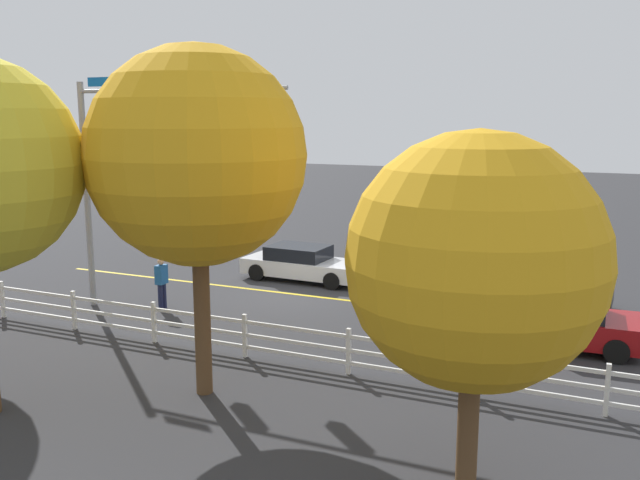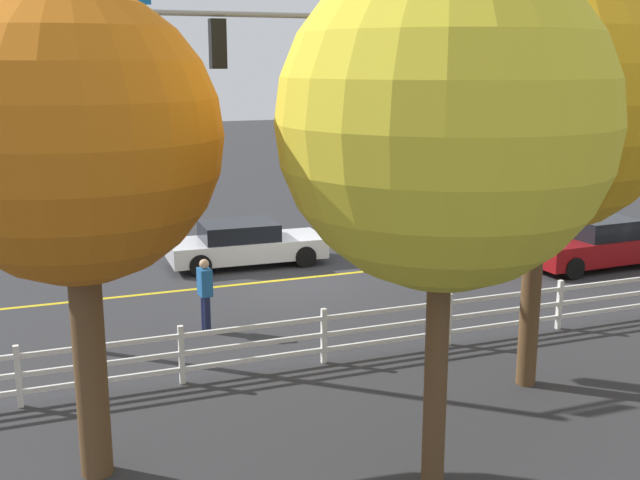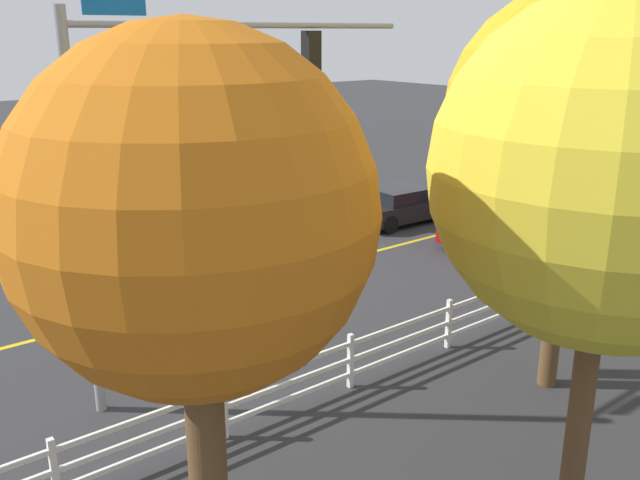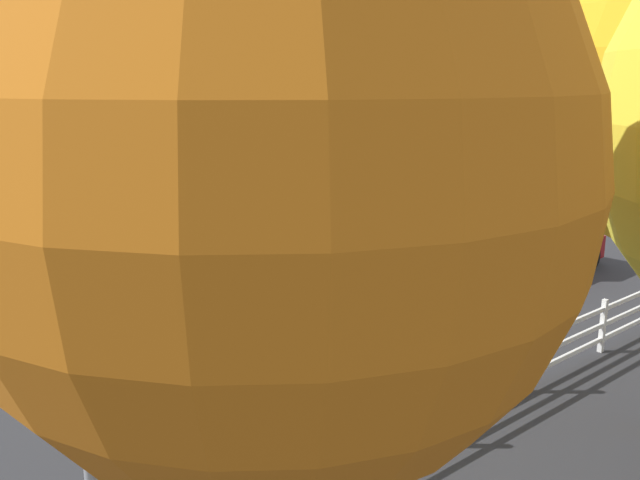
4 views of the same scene
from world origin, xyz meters
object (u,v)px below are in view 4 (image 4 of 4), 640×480
at_px(car_2, 542,248).
at_px(tree_0, 270,180).
at_px(car_0, 187,281).
at_px(car_1, 425,231).
at_px(pedestrian, 219,366).

height_order(car_2, tree_0, tree_0).
bearing_deg(car_0, car_1, 1.45).
height_order(car_1, tree_0, tree_0).
height_order(car_0, tree_0, tree_0).
bearing_deg(car_1, pedestrian, -152.32).
relative_size(car_0, pedestrian, 2.78).
xyz_separation_m(car_1, tree_0, (14.24, 10.97, 4.29)).
bearing_deg(car_0, pedestrian, -112.28).
bearing_deg(car_1, car_2, -76.14).
bearing_deg(pedestrian, car_0, -118.05).
relative_size(car_2, pedestrian, 2.54).
xyz_separation_m(car_0, pedestrian, (2.45, 5.45, 0.28)).
relative_size(car_0, tree_0, 0.67).
xyz_separation_m(car_1, pedestrian, (11.30, 5.38, 0.27)).
bearing_deg(car_0, car_2, -20.24).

